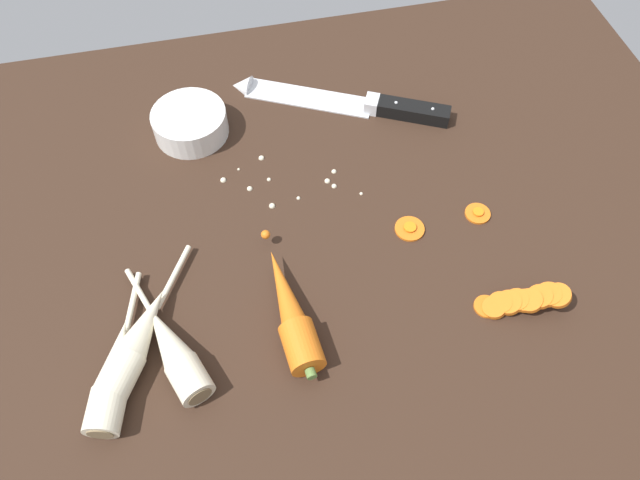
{
  "coord_description": "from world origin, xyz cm",
  "views": [
    {
      "loc": [
        -9.39,
        -43.33,
        65.35
      ],
      "look_at": [
        0.0,
        -2.0,
        1.5
      ],
      "focal_mm": 33.17,
      "sensor_mm": 36.0,
      "label": 1
    }
  ],
  "objects_px": {
    "carrot_slice_stack": "(521,301)",
    "parsnip_front": "(138,340)",
    "carrot_slice_stray_near": "(410,228)",
    "carrot_slice_stray_mid": "(478,213)",
    "prep_bowl": "(190,122)",
    "whole_carrot": "(291,312)",
    "parsnip_mid_right": "(114,375)",
    "chefs_knife": "(335,100)",
    "parsnip_mid_left": "(174,351)"
  },
  "relations": [
    {
      "from": "chefs_knife",
      "to": "parsnip_front",
      "type": "distance_m",
      "value": 0.47
    },
    {
      "from": "prep_bowl",
      "to": "parsnip_mid_left",
      "type": "bearing_deg",
      "value": -98.88
    },
    {
      "from": "parsnip_front",
      "to": "parsnip_mid_right",
      "type": "height_order",
      "value": "same"
    },
    {
      "from": "chefs_knife",
      "to": "prep_bowl",
      "type": "xyz_separation_m",
      "value": [
        -0.23,
        -0.01,
        0.01
      ]
    },
    {
      "from": "chefs_knife",
      "to": "whole_carrot",
      "type": "bearing_deg",
      "value": -111.69
    },
    {
      "from": "whole_carrot",
      "to": "prep_bowl",
      "type": "distance_m",
      "value": 0.35
    },
    {
      "from": "chefs_knife",
      "to": "parsnip_mid_left",
      "type": "height_order",
      "value": "parsnip_mid_left"
    },
    {
      "from": "parsnip_front",
      "to": "parsnip_mid_left",
      "type": "distance_m",
      "value": 0.05
    },
    {
      "from": "parsnip_front",
      "to": "carrot_slice_stack",
      "type": "xyz_separation_m",
      "value": [
        0.46,
        -0.05,
        -0.01
      ]
    },
    {
      "from": "chefs_knife",
      "to": "parsnip_mid_right",
      "type": "bearing_deg",
      "value": -132.17
    },
    {
      "from": "carrot_slice_stack",
      "to": "parsnip_front",
      "type": "bearing_deg",
      "value": 173.91
    },
    {
      "from": "carrot_slice_stack",
      "to": "prep_bowl",
      "type": "xyz_separation_m",
      "value": [
        -0.36,
        0.38,
        0.01
      ]
    },
    {
      "from": "chefs_knife",
      "to": "carrot_slice_stack",
      "type": "height_order",
      "value": "carrot_slice_stack"
    },
    {
      "from": "whole_carrot",
      "to": "carrot_slice_stray_mid",
      "type": "xyz_separation_m",
      "value": [
        0.28,
        0.1,
        -0.02
      ]
    },
    {
      "from": "chefs_knife",
      "to": "carrot_slice_stray_near",
      "type": "distance_m",
      "value": 0.26
    },
    {
      "from": "parsnip_front",
      "to": "parsnip_mid_right",
      "type": "bearing_deg",
      "value": -127.91
    },
    {
      "from": "carrot_slice_stack",
      "to": "prep_bowl",
      "type": "distance_m",
      "value": 0.53
    },
    {
      "from": "carrot_slice_stray_near",
      "to": "carrot_slice_stray_mid",
      "type": "distance_m",
      "value": 0.1
    },
    {
      "from": "carrot_slice_stray_near",
      "to": "parsnip_mid_right",
      "type": "bearing_deg",
      "value": -161.79
    },
    {
      "from": "parsnip_mid_left",
      "to": "carrot_slice_stray_mid",
      "type": "distance_m",
      "value": 0.44
    },
    {
      "from": "parsnip_front",
      "to": "carrot_slice_stray_near",
      "type": "distance_m",
      "value": 0.37
    },
    {
      "from": "chefs_knife",
      "to": "parsnip_front",
      "type": "xyz_separation_m",
      "value": [
        -0.32,
        -0.35,
        0.01
      ]
    },
    {
      "from": "chefs_knife",
      "to": "whole_carrot",
      "type": "xyz_separation_m",
      "value": [
        -0.14,
        -0.35,
        0.01
      ]
    },
    {
      "from": "carrot_slice_stray_near",
      "to": "carrot_slice_stray_mid",
      "type": "relative_size",
      "value": 1.16
    },
    {
      "from": "parsnip_front",
      "to": "prep_bowl",
      "type": "bearing_deg",
      "value": 74.13
    },
    {
      "from": "whole_carrot",
      "to": "prep_bowl",
      "type": "height_order",
      "value": "whole_carrot"
    },
    {
      "from": "parsnip_mid_right",
      "to": "carrot_slice_stack",
      "type": "height_order",
      "value": "parsnip_mid_right"
    },
    {
      "from": "parsnip_mid_right",
      "to": "carrot_slice_stray_mid",
      "type": "height_order",
      "value": "parsnip_mid_right"
    },
    {
      "from": "whole_carrot",
      "to": "parsnip_mid_left",
      "type": "distance_m",
      "value": 0.14
    },
    {
      "from": "carrot_slice_stack",
      "to": "whole_carrot",
      "type": "bearing_deg",
      "value": 170.87
    },
    {
      "from": "parsnip_front",
      "to": "prep_bowl",
      "type": "height_order",
      "value": "same"
    },
    {
      "from": "carrot_slice_stack",
      "to": "carrot_slice_stray_near",
      "type": "xyz_separation_m",
      "value": [
        -0.1,
        0.14,
        -0.01
      ]
    },
    {
      "from": "parsnip_mid_right",
      "to": "chefs_knife",
      "type": "bearing_deg",
      "value": 47.83
    },
    {
      "from": "parsnip_front",
      "to": "carrot_slice_stray_mid",
      "type": "distance_m",
      "value": 0.47
    },
    {
      "from": "parsnip_mid_right",
      "to": "carrot_slice_stack",
      "type": "bearing_deg",
      "value": -1.4
    },
    {
      "from": "whole_carrot",
      "to": "parsnip_front",
      "type": "height_order",
      "value": "whole_carrot"
    },
    {
      "from": "parsnip_mid_left",
      "to": "chefs_knife",
      "type": "bearing_deg",
      "value": 52.88
    },
    {
      "from": "whole_carrot",
      "to": "parsnip_mid_right",
      "type": "bearing_deg",
      "value": -171.1
    },
    {
      "from": "carrot_slice_stray_near",
      "to": "parsnip_front",
      "type": "bearing_deg",
      "value": -165.81
    },
    {
      "from": "prep_bowl",
      "to": "whole_carrot",
      "type": "bearing_deg",
      "value": -75.94
    },
    {
      "from": "parsnip_mid_right",
      "to": "carrot_slice_stray_mid",
      "type": "distance_m",
      "value": 0.51
    },
    {
      "from": "chefs_knife",
      "to": "parsnip_front",
      "type": "relative_size",
      "value": 1.69
    },
    {
      "from": "carrot_slice_stack",
      "to": "prep_bowl",
      "type": "height_order",
      "value": "prep_bowl"
    },
    {
      "from": "chefs_knife",
      "to": "prep_bowl",
      "type": "relative_size",
      "value": 2.96
    },
    {
      "from": "carrot_slice_stray_near",
      "to": "carrot_slice_stack",
      "type": "bearing_deg",
      "value": -55.6
    },
    {
      "from": "carrot_slice_stack",
      "to": "carrot_slice_stray_near",
      "type": "bearing_deg",
      "value": 124.4
    },
    {
      "from": "parsnip_mid_left",
      "to": "carrot_slice_stray_near",
      "type": "height_order",
      "value": "parsnip_mid_left"
    },
    {
      "from": "parsnip_front",
      "to": "parsnip_mid_right",
      "type": "distance_m",
      "value": 0.05
    },
    {
      "from": "carrot_slice_stack",
      "to": "parsnip_mid_left",
      "type": "bearing_deg",
      "value": 176.44
    },
    {
      "from": "carrot_slice_stray_mid",
      "to": "prep_bowl",
      "type": "xyz_separation_m",
      "value": [
        -0.36,
        0.24,
        0.02
      ]
    }
  ]
}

